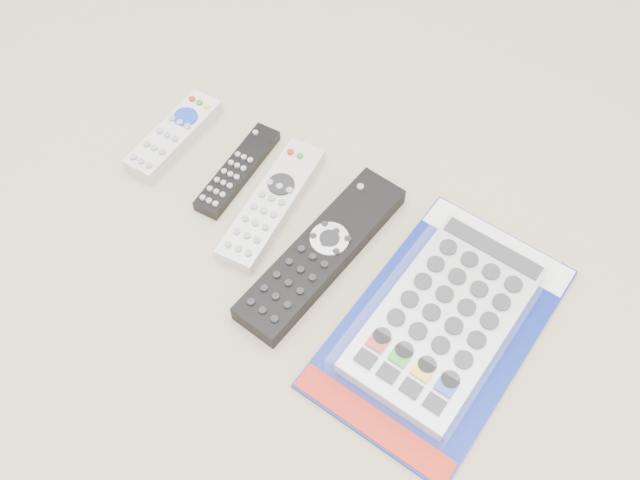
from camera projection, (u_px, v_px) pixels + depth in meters
The scene contains 5 objects.
remote_small_grey at pixel (174, 135), 0.97m from camera, with size 0.05×0.16×0.02m.
remote_slim_black at pixel (237, 170), 0.94m from camera, with size 0.04×0.16×0.02m.
remote_silver_dvd at pixel (272, 204), 0.91m from camera, with size 0.07×0.21×0.02m.
remote_large_black at pixel (322, 253), 0.87m from camera, with size 0.09×0.27×0.03m.
jumbo_remote_packaged at pixel (445, 318), 0.81m from camera, with size 0.22×0.33×0.04m.
Camera 1 is at (0.27, -0.38, 0.75)m, focal length 40.00 mm.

